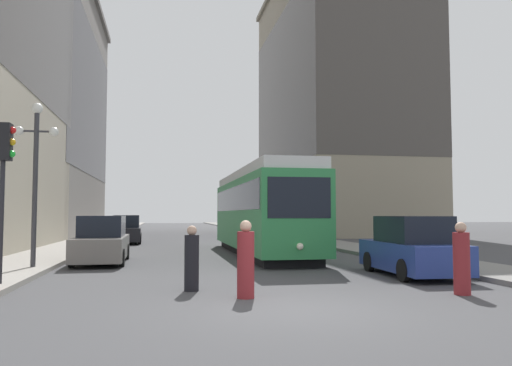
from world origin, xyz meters
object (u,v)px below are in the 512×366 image
parked_car_right_far (412,248)px  pedestrian_on_sidewalk (462,261)px  transit_bus (255,213)px  parked_car_left_near (127,230)px  streetcar (260,210)px  pedestrian_crossing_far (246,262)px  pedestrian_crossing_near (192,260)px  lamp_post_left_near (36,158)px  parked_car_left_mid (102,241)px  traffic_light_near_left (4,160)px

parked_car_right_far → pedestrian_on_sidewalk: parked_car_right_far is taller
transit_bus → parked_car_left_near: transit_bus is taller
streetcar → pedestrian_crossing_far: (-2.70, -12.02, -1.29)m
parked_car_left_near → pedestrian_crossing_near: size_ratio=3.01×
streetcar → lamp_post_left_near: 10.45m
parked_car_left_near → parked_car_left_mid: same height
streetcar → lamp_post_left_near: lamp_post_left_near is taller
parked_car_right_far → pedestrian_crossing_far: (-5.66, -3.08, -0.03)m
parked_car_right_far → transit_bus: bearing=-87.8°
parked_car_left_near → pedestrian_crossing_near: parked_car_left_near is taller
streetcar → parked_car_right_far: size_ratio=3.19×
lamp_post_left_near → parked_car_right_far: bearing=-16.4°
pedestrian_crossing_near → parked_car_right_far: bearing=-41.1°
streetcar → pedestrian_crossing_far: 12.39m
parked_car_right_far → pedestrian_crossing_near: bearing=17.2°
transit_bus → traffic_light_near_left: size_ratio=3.00×
parked_car_left_mid → pedestrian_on_sidewalk: (9.19, -9.49, -0.06)m
pedestrian_crossing_near → pedestrian_crossing_far: pedestrian_crossing_far is taller
transit_bus → parked_car_left_near: bearing=-142.6°
pedestrian_crossing_far → pedestrian_on_sidewalk: (5.05, -0.46, -0.02)m
pedestrian_crossing_near → lamp_post_left_near: 7.77m
parked_car_left_mid → pedestrian_on_sidewalk: bearing=-46.5°
parked_car_right_far → pedestrian_crossing_far: size_ratio=2.50×
streetcar → transit_bus: size_ratio=1.14×
transit_bus → lamp_post_left_near: bearing=-116.0°
transit_bus → lamp_post_left_near: 26.27m
parked_car_left_near → pedestrian_crossing_near: 21.49m
streetcar → traffic_light_near_left: size_ratio=3.43×
streetcar → parked_car_left_mid: streetcar is taller
parked_car_left_mid → pedestrian_on_sidewalk: parked_car_left_mid is taller
pedestrian_on_sidewalk → traffic_light_near_left: traffic_light_near_left is taller
pedestrian_on_sidewalk → pedestrian_crossing_far: bearing=31.2°
pedestrian_on_sidewalk → traffic_light_near_left: bearing=21.8°
parked_car_right_far → pedestrian_crossing_near: size_ratio=2.72×
parked_car_left_near → traffic_light_near_left: traffic_light_near_left is taller
transit_bus → lamp_post_left_near: size_ratio=2.22×
parked_car_left_near → pedestrian_crossing_near: (3.00, -21.28, -0.10)m
transit_bus → parked_car_left_near: size_ratio=2.52×
pedestrian_crossing_far → pedestrian_crossing_near: bearing=-153.8°
parked_car_right_far → lamp_post_left_near: lamp_post_left_near is taller
parked_car_left_near → lamp_post_left_near: (-1.90, -16.05, 2.90)m
parked_car_left_mid → lamp_post_left_near: (-1.90, -2.51, 2.90)m
parked_car_left_mid → pedestrian_on_sidewalk: size_ratio=2.91×
parked_car_left_mid → pedestrian_crossing_far: size_ratio=2.83×
traffic_light_near_left → transit_bus: bearing=67.2°
parked_car_left_near → lamp_post_left_near: bearing=-98.6°
lamp_post_left_near → transit_bus: bearing=63.3°
transit_bus → pedestrian_crossing_far: size_ratio=6.96×
pedestrian_crossing_far → pedestrian_on_sidewalk: size_ratio=1.03×
traffic_light_near_left → parked_car_right_far: bearing=3.5°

